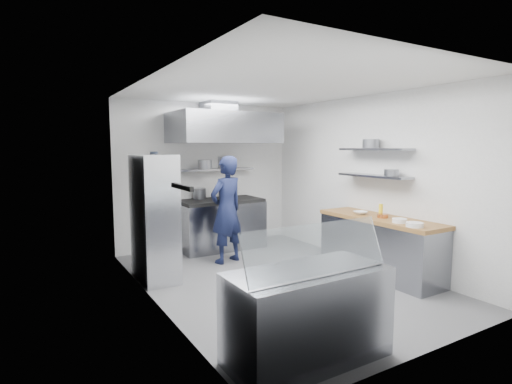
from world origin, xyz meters
TOP-DOWN VIEW (x-y plane):
  - floor at (0.00, 0.00)m, footprint 5.00×5.00m
  - ceiling at (0.00, 0.00)m, footprint 5.00×5.00m
  - wall_back at (0.00, 2.50)m, footprint 3.60×2.80m
  - wall_front at (0.00, -2.50)m, footprint 3.60×2.80m
  - wall_left at (-1.80, 0.00)m, footprint 2.80×5.00m
  - wall_right at (1.80, 0.00)m, footprint 2.80×5.00m
  - gas_range at (0.10, 2.10)m, footprint 1.60×0.80m
  - cooktop at (0.10, 2.10)m, footprint 1.57×0.78m
  - stock_pot_left at (-0.21, 2.38)m, footprint 0.25×0.25m
  - stock_pot_mid at (0.17, 1.96)m, footprint 0.32×0.32m
  - stock_pot_right at (0.41, 2.40)m, footprint 0.24×0.24m
  - over_range_shelf at (0.10, 2.34)m, footprint 1.60×0.30m
  - shelf_pot_a at (-0.22, 2.10)m, footprint 0.26×0.26m
  - shelf_pot_b at (0.39, 2.53)m, footprint 0.31×0.31m
  - extractor_hood at (0.10, 1.93)m, footprint 1.90×1.15m
  - hood_duct at (0.10, 2.15)m, footprint 0.55×0.55m
  - red_firebox at (-1.25, 2.44)m, footprint 0.22×0.10m
  - chef at (-0.22, 1.21)m, footprint 0.75×0.60m
  - wire_rack at (-1.53, 0.94)m, footprint 0.50×0.90m
  - rack_bin_a at (-1.53, 1.12)m, footprint 0.16×0.21m
  - rack_bin_b at (-1.53, 1.39)m, footprint 0.13×0.17m
  - rack_jar at (-1.48, 1.04)m, footprint 0.12×0.12m
  - knife_strip at (-1.78, -0.90)m, footprint 0.04×0.55m
  - prep_counter_base at (1.48, -0.60)m, footprint 0.62×2.00m
  - prep_counter_top at (1.48, -0.60)m, footprint 0.65×2.04m
  - plate_stack_a at (1.28, -1.37)m, footprint 0.23×0.23m
  - plate_stack_b at (1.35, -1.07)m, footprint 0.20×0.20m
  - copper_pan at (1.45, -0.67)m, footprint 0.16×0.16m
  - squeeze_bottle at (1.58, -0.51)m, footprint 0.06×0.06m
  - mixing_bowl at (1.39, -0.28)m, footprint 0.23×0.23m
  - wall_shelf_lower at (1.64, -0.30)m, footprint 0.30×1.30m
  - wall_shelf_upper at (1.64, -0.30)m, footprint 0.30×1.30m
  - shelf_pot_c at (1.62, -0.66)m, footprint 0.22×0.22m
  - shelf_pot_d at (1.65, -0.21)m, footprint 0.26×0.26m
  - display_case at (-1.00, -2.00)m, footprint 1.50×0.70m
  - display_glass at (-1.00, -2.12)m, footprint 1.47×0.19m

SIDE VIEW (x-z plane):
  - floor at x=0.00m, z-range 0.00..0.00m
  - prep_counter_base at x=1.48m, z-range 0.00..0.84m
  - display_case at x=-1.00m, z-range 0.00..0.85m
  - gas_range at x=0.10m, z-range 0.00..0.90m
  - rack_bin_a at x=-1.53m, z-range 0.71..0.89m
  - prep_counter_top at x=1.48m, z-range 0.84..0.90m
  - chef at x=-0.22m, z-range 0.00..1.81m
  - wire_rack at x=-1.53m, z-range 0.00..1.85m
  - mixing_bowl at x=1.39m, z-range 0.90..0.95m
  - cooktop at x=0.10m, z-range 0.90..0.96m
  - plate_stack_a at x=1.28m, z-range 0.90..0.96m
  - plate_stack_b at x=1.35m, z-range 0.90..0.96m
  - copper_pan at x=1.45m, z-range 0.90..0.96m
  - squeeze_bottle at x=1.58m, z-range 0.90..1.08m
  - stock_pot_right at x=0.41m, z-range 0.96..1.12m
  - stock_pot_left at x=-0.21m, z-range 0.96..1.16m
  - display_glass at x=-1.00m, z-range 0.86..1.28m
  - stock_pot_mid at x=0.17m, z-range 0.96..1.20m
  - rack_bin_b at x=-1.53m, z-range 1.23..1.37m
  - wall_back at x=0.00m, z-range 1.39..1.41m
  - wall_front at x=0.00m, z-range 1.39..1.41m
  - wall_left at x=-1.80m, z-range 1.39..1.41m
  - wall_right at x=1.80m, z-range 1.39..1.41m
  - red_firebox at x=-1.25m, z-range 1.29..1.55m
  - wall_shelf_lower at x=1.64m, z-range 1.48..1.52m
  - over_range_shelf at x=0.10m, z-range 1.50..1.54m
  - knife_strip at x=-1.78m, z-range 1.53..1.57m
  - shelf_pot_c at x=1.62m, z-range 1.52..1.62m
  - shelf_pot_a at x=-0.22m, z-range 1.54..1.72m
  - shelf_pot_b at x=0.39m, z-range 1.54..1.76m
  - rack_jar at x=-1.48m, z-range 1.71..1.89m
  - wall_shelf_upper at x=1.64m, z-range 1.90..1.94m
  - shelf_pot_d at x=1.65m, z-range 1.94..2.08m
  - extractor_hood at x=0.10m, z-range 2.02..2.57m
  - hood_duct at x=0.10m, z-range 2.56..2.80m
  - ceiling at x=0.00m, z-range 2.80..2.80m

